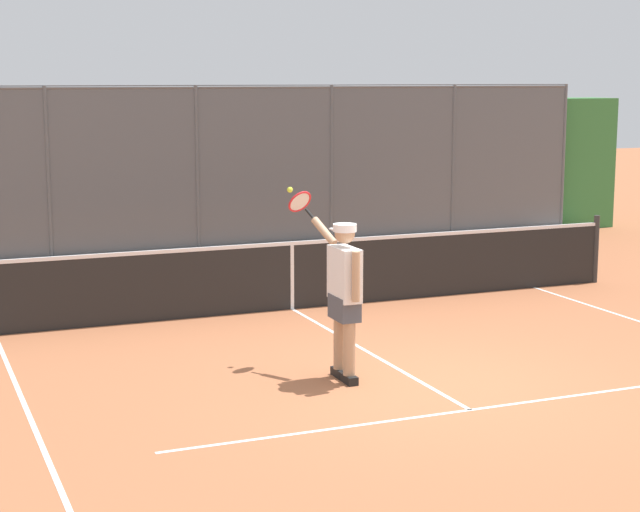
{
  "coord_description": "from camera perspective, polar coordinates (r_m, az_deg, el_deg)",
  "views": [
    {
      "loc": [
        5.08,
        9.38,
        3.21
      ],
      "look_at": [
        0.29,
        -2.29,
        1.05
      ],
      "focal_mm": 58.63,
      "sensor_mm": 36.0,
      "label": 1
    }
  ],
  "objects": [
    {
      "name": "ground_plane",
      "position": [
        11.14,
        5.91,
        -7.08
      ],
      "size": [
        60.0,
        60.0,
        0.0
      ],
      "primitive_type": "plane",
      "color": "#A8603D"
    },
    {
      "name": "court_line_markings",
      "position": [
        10.15,
        9.15,
        -8.83
      ],
      "size": [
        8.08,
        8.94,
        0.01
      ],
      "color": "white",
      "rests_on": "ground"
    },
    {
      "name": "fence_backdrop",
      "position": [
        19.57,
        -7.21,
        4.27
      ],
      "size": [
        18.73,
        1.37,
        3.08
      ],
      "color": "#565B60",
      "rests_on": "ground"
    },
    {
      "name": "tennis_net",
      "position": [
        14.59,
        -1.55,
        -1.01
      ],
      "size": [
        10.38,
        0.09,
        1.07
      ],
      "color": "#2D2D2D",
      "rests_on": "ground"
    },
    {
      "name": "tennis_player",
      "position": [
        11.08,
        1.29,
        -1.77
      ],
      "size": [
        0.46,
        1.41,
        1.99
      ],
      "rotation": [
        0.0,
        0.0,
        -1.58
      ],
      "color": "black",
      "rests_on": "ground"
    }
  ]
}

